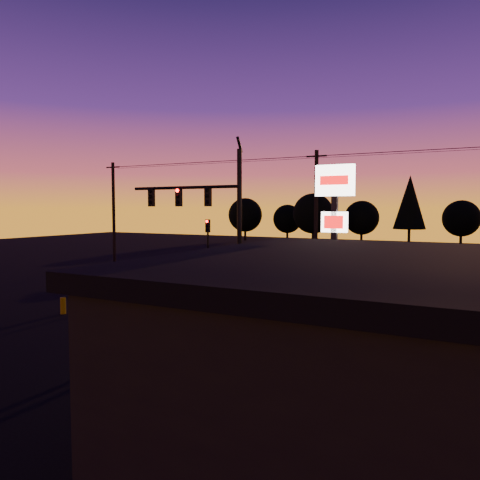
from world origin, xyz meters
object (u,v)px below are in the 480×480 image
object	(u,v)px
traffic_signal_mast	(211,212)
suv_parked	(307,355)
secondary_signal	(208,241)
car_left	(127,272)
car_mid	(200,277)
car_right	(322,291)
pylon_sign	(335,214)
bollard	(63,306)

from	to	relation	value
traffic_signal_mast	suv_parked	size ratio (longest dim) A/B	1.71
traffic_signal_mast	suv_parked	distance (m)	11.18
secondary_signal	car_left	size ratio (longest dim) A/B	1.02
traffic_signal_mast	suv_parked	bearing A→B (deg)	-42.47
traffic_signal_mast	car_mid	bearing A→B (deg)	128.25
car_left	car_mid	distance (m)	5.75
car_left	car_right	size ratio (longest dim) A/B	1.01
secondary_signal	pylon_sign	xyz separation A→B (m)	(12.00, -9.99, 2.05)
secondary_signal	car_mid	world-z (taller)	secondary_signal
secondary_signal	car_right	bearing A→B (deg)	-18.56
bollard	car_right	bearing A→B (deg)	40.56
traffic_signal_mast	bollard	xyz separation A→B (m)	(-5.78, -4.39, -4.54)
bollard	car_mid	xyz separation A→B (m)	(1.86, 9.37, 0.29)
pylon_sign	car_right	bearing A→B (deg)	111.24
secondary_signal	car_right	world-z (taller)	secondary_signal
pylon_sign	car_right	distance (m)	8.52
secondary_signal	suv_parked	xyz separation A→B (m)	(12.54, -14.48, -2.16)
car_mid	traffic_signal_mast	bearing A→B (deg)	-133.72
pylon_sign	bollard	xyz separation A→B (m)	(-12.88, -1.89, -4.51)
car_right	pylon_sign	bearing A→B (deg)	7.45
bollard	car_mid	bearing A→B (deg)	78.79
suv_parked	pylon_sign	bearing A→B (deg)	95.23
traffic_signal_mast	suv_parked	xyz separation A→B (m)	(7.63, -6.99, -4.24)
bollard	car_left	size ratio (longest dim) A/B	0.19
bollard	car_mid	distance (m)	9.55
car_mid	suv_parked	bearing A→B (deg)	-127.96
car_right	suv_parked	world-z (taller)	suv_parked
car_left	car_right	world-z (taller)	car_left
traffic_signal_mast	car_left	size ratio (longest dim) A/B	2.00
pylon_sign	bollard	distance (m)	13.78
traffic_signal_mast	car_right	distance (m)	7.57
bollard	car_right	size ratio (longest dim) A/B	0.19
pylon_sign	bollard	bearing A→B (deg)	-171.64
secondary_signal	bollard	bearing A→B (deg)	-94.23
secondary_signal	bollard	world-z (taller)	secondary_signal
car_left	car_mid	xyz separation A→B (m)	(5.73, 0.40, -0.04)
suv_parked	traffic_signal_mast	bearing A→B (deg)	135.96
pylon_sign	car_left	size ratio (longest dim) A/B	1.59
traffic_signal_mast	pylon_sign	distance (m)	7.52
bollard	car_left	world-z (taller)	car_left
secondary_signal	suv_parked	size ratio (longest dim) A/B	0.86
car_left	suv_parked	distance (m)	20.80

